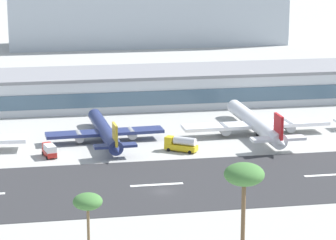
% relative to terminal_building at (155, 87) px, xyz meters
% --- Properties ---
extents(ground_plane, '(1400.00, 1400.00, 0.00)m').
position_rel_terminal_building_xyz_m(ground_plane, '(-12.62, -88.94, -5.52)').
color(ground_plane, '#A8A8A3').
extents(runway_strip, '(800.00, 37.17, 0.08)m').
position_rel_terminal_building_xyz_m(runway_strip, '(-12.62, -84.20, -5.48)').
color(runway_strip, '#2D2D30').
rests_on(runway_strip, ground_plane).
extents(runway_centreline_dash_4, '(12.00, 1.20, 0.01)m').
position_rel_terminal_building_xyz_m(runway_centreline_dash_4, '(-13.19, -84.20, -5.43)').
color(runway_centreline_dash_4, white).
rests_on(runway_centreline_dash_4, runway_strip).
extents(runway_centreline_dash_5, '(12.00, 1.20, 0.01)m').
position_rel_terminal_building_xyz_m(runway_centreline_dash_5, '(27.54, -84.20, -5.43)').
color(runway_centreline_dash_5, white).
rests_on(runway_centreline_dash_5, runway_strip).
extents(terminal_building, '(146.65, 26.53, 11.03)m').
position_rel_terminal_building_xyz_m(terminal_building, '(0.00, 0.00, 0.00)').
color(terminal_building, silver).
rests_on(terminal_building, ground_plane).
extents(distant_hotel_block, '(134.99, 32.49, 42.87)m').
position_rel_terminal_building_xyz_m(distant_hotel_block, '(18.49, 134.58, 15.91)').
color(distant_hotel_block, '#A8B2BC').
rests_on(distant_hotel_block, ground_plane).
extents(airliner_gold_tail_gate_1, '(32.03, 42.48, 8.86)m').
position_rel_terminal_building_xyz_m(airliner_gold_tail_gate_1, '(-20.85, -46.02, -2.69)').
color(airliner_gold_tail_gate_1, navy).
rests_on(airliner_gold_tail_gate_1, ground_plane).
extents(airliner_red_tail_gate_2, '(41.71, 47.76, 9.96)m').
position_rel_terminal_building_xyz_m(airliner_red_tail_gate_2, '(21.28, -46.23, -2.35)').
color(airliner_red_tail_gate_2, white).
rests_on(airliner_red_tail_gate_2, ground_plane).
extents(service_fuel_truck_0, '(8.49, 6.93, 3.95)m').
position_rel_terminal_building_xyz_m(service_fuel_truck_0, '(-2.59, -58.38, -3.49)').
color(service_fuel_truck_0, gold).
rests_on(service_fuel_truck_0, ground_plane).
extents(service_box_truck_1, '(3.76, 6.39, 3.25)m').
position_rel_terminal_building_xyz_m(service_box_truck_1, '(-36.16, -57.36, -3.73)').
color(service_box_truck_1, '#B2231E').
rests_on(service_box_truck_1, ground_plane).
extents(palm_tree_1, '(5.15, 5.15, 11.65)m').
position_rel_terminal_building_xyz_m(palm_tree_1, '(-31.33, -121.25, 4.54)').
color(palm_tree_1, brown).
rests_on(palm_tree_1, ground_plane).
extents(palm_tree_2, '(7.02, 7.02, 16.96)m').
position_rel_terminal_building_xyz_m(palm_tree_2, '(-4.80, -125.67, 9.19)').
color(palm_tree_2, brown).
rests_on(palm_tree_2, ground_plane).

